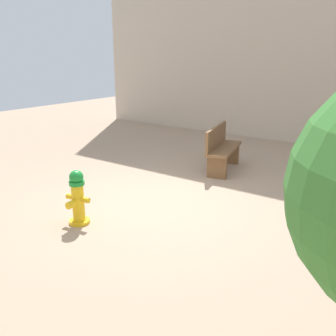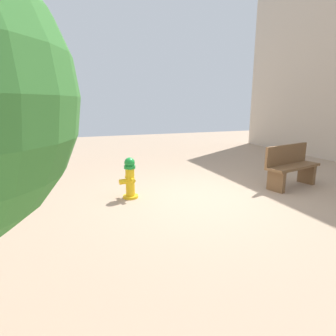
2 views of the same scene
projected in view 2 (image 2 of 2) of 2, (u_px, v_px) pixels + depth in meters
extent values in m
plane|color=tan|center=(202.00, 197.00, 5.67)|extent=(23.40, 23.40, 0.00)
cylinder|color=gold|center=(131.00, 196.00, 5.63)|extent=(0.30, 0.30, 0.05)
cylinder|color=gold|center=(130.00, 182.00, 5.56)|extent=(0.18, 0.18, 0.56)
cylinder|color=#198C33|center=(130.00, 167.00, 5.49)|extent=(0.22, 0.22, 0.06)
sphere|color=#198C33|center=(130.00, 163.00, 5.47)|extent=(0.21, 0.21, 0.21)
cylinder|color=gold|center=(133.00, 180.00, 5.43)|extent=(0.10, 0.14, 0.08)
cylinder|color=gold|center=(128.00, 177.00, 5.66)|extent=(0.10, 0.14, 0.08)
cylinder|color=gold|center=(123.00, 182.00, 5.49)|extent=(0.15, 0.12, 0.10)
cube|color=brown|center=(307.00, 174.00, 6.62)|extent=(0.19, 0.41, 0.45)
cube|color=brown|center=(276.00, 181.00, 6.00)|extent=(0.19, 0.41, 0.45)
cube|color=brown|center=(293.00, 166.00, 6.25)|extent=(1.51, 0.76, 0.06)
cube|color=brown|center=(287.00, 154.00, 6.35)|extent=(1.42, 0.39, 0.44)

